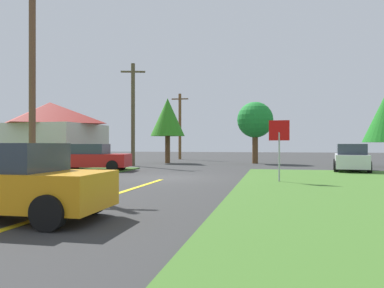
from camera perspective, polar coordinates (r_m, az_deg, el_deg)
ground_plane at (r=17.93m, az=-3.76°, el=-5.16°), size 120.00×120.00×0.00m
lane_stripe_center at (r=10.52m, az=-15.95°, el=-8.74°), size 0.20×14.00×0.01m
stop_sign at (r=15.71m, az=13.13°, el=0.83°), size 0.83×0.09×2.58m
car_on_crossroad at (r=23.63m, az=23.07°, el=-1.97°), size 2.41×4.75×1.62m
car_behind_on_main_road at (r=8.89m, az=-25.76°, el=-5.16°), size 4.02×1.99×1.62m
parked_car_near_building at (r=23.33m, az=-15.13°, el=-1.99°), size 4.61×2.61×1.62m
utility_pole_near at (r=16.66m, az=-23.16°, el=10.21°), size 1.80×0.26×8.83m
utility_pole_mid at (r=28.04m, az=-8.98°, el=4.68°), size 1.77×0.58×7.57m
utility_pole_far at (r=39.98m, az=-1.86°, el=2.84°), size 1.80×0.30×7.01m
oak_tree_left at (r=31.73m, az=9.59°, el=3.58°), size 2.99×2.99×5.15m
pine_tree_center at (r=32.03m, az=-3.74°, el=4.03°), size 2.92×2.92×5.53m
barn at (r=31.44m, az=-20.83°, el=1.51°), size 7.51×6.40×4.91m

